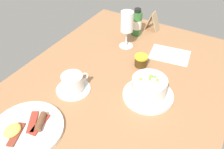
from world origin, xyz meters
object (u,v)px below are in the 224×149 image
(coffee_cup, at_px, (73,83))
(porridge_bowl, at_px, (149,88))
(cutlery_setting, at_px, (169,54))
(menu_card, at_px, (153,21))
(breakfast_plate, at_px, (27,129))
(jam_jar, at_px, (141,61))
(wine_glass, at_px, (127,23))
(sauce_bottle_green, at_px, (137,23))

(coffee_cup, bearing_deg, porridge_bowl, -67.61)
(cutlery_setting, bearing_deg, menu_card, 41.90)
(cutlery_setting, xyz_separation_m, breakfast_plate, (-0.65, 0.25, 0.01))
(jam_jar, distance_m, breakfast_plate, 0.54)
(cutlery_setting, height_order, wine_glass, wine_glass)
(cutlery_setting, relative_size, jam_jar, 3.36)
(cutlery_setting, distance_m, sauce_bottle_green, 0.24)
(cutlery_setting, bearing_deg, jam_jar, 150.72)
(menu_card, bearing_deg, cutlery_setting, -138.10)
(breakfast_plate, bearing_deg, sauce_bottle_green, -2.99)
(menu_card, bearing_deg, porridge_bowl, -158.69)
(coffee_cup, bearing_deg, sauce_bottle_green, -3.10)
(coffee_cup, bearing_deg, breakfast_plate, 177.24)
(cutlery_setting, distance_m, menu_card, 0.25)
(jam_jar, distance_m, sauce_bottle_green, 0.27)
(jam_jar, bearing_deg, wine_glass, 50.33)
(porridge_bowl, relative_size, jam_jar, 3.31)
(jam_jar, xyz_separation_m, menu_card, (0.32, 0.08, 0.02))
(wine_glass, height_order, jam_jar, wine_glass)
(porridge_bowl, height_order, cutlery_setting, porridge_bowl)
(coffee_cup, xyz_separation_m, wine_glass, (0.38, -0.03, 0.09))
(coffee_cup, relative_size, breakfast_plate, 0.56)
(cutlery_setting, xyz_separation_m, wine_glass, (-0.03, 0.21, 0.12))
(coffee_cup, bearing_deg, cutlery_setting, -30.25)
(jam_jar, relative_size, breakfast_plate, 0.24)
(breakfast_plate, xyz_separation_m, menu_card, (0.83, -0.09, 0.04))
(coffee_cup, relative_size, wine_glass, 0.76)
(menu_card, bearing_deg, breakfast_plate, 173.79)
(porridge_bowl, distance_m, wine_glass, 0.37)
(cutlery_setting, relative_size, breakfast_plate, 0.81)
(breakfast_plate, distance_m, menu_card, 0.84)
(porridge_bowl, bearing_deg, menu_card, 21.31)
(cutlery_setting, bearing_deg, coffee_cup, 149.75)
(sauce_bottle_green, xyz_separation_m, menu_card, (0.09, -0.05, -0.02))
(jam_jar, height_order, sauce_bottle_green, sauce_bottle_green)
(sauce_bottle_green, bearing_deg, menu_card, -30.12)
(jam_jar, relative_size, sauce_bottle_green, 0.41)
(porridge_bowl, xyz_separation_m, wine_glass, (0.27, 0.24, 0.08))
(menu_card, bearing_deg, sauce_bottle_green, 149.88)
(porridge_bowl, bearing_deg, jam_jar, 33.16)
(wine_glass, xyz_separation_m, jam_jar, (-0.11, -0.13, -0.10))
(wine_glass, bearing_deg, sauce_bottle_green, 2.73)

